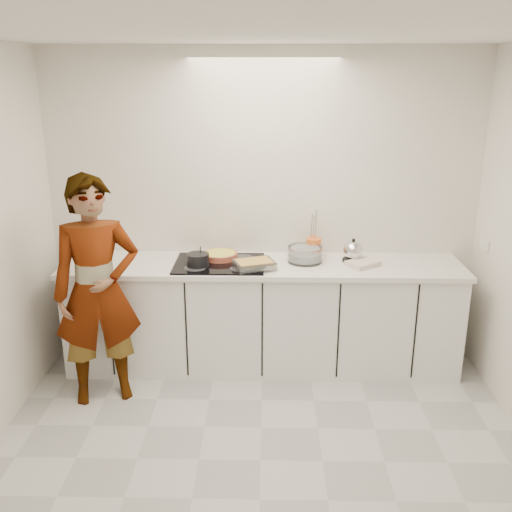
{
  "coord_description": "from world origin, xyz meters",
  "views": [
    {
      "loc": [
        0.03,
        -3.1,
        2.39
      ],
      "look_at": [
        -0.05,
        1.05,
        1.05
      ],
      "focal_mm": 40.0,
      "sensor_mm": 36.0,
      "label": 1
    }
  ],
  "objects_px": {
    "hob": "(219,263)",
    "tart_dish": "(220,255)",
    "baking_dish": "(254,264)",
    "utensil_crock": "(314,248)",
    "saucepan": "(198,260)",
    "cook": "(97,291)",
    "mixing_bowl": "(305,255)",
    "kettle": "(353,252)"
  },
  "relations": [
    {
      "from": "kettle",
      "to": "baking_dish",
      "type": "bearing_deg",
      "value": -164.25
    },
    {
      "from": "tart_dish",
      "to": "kettle",
      "type": "xyz_separation_m",
      "value": [
        1.09,
        -0.01,
        0.04
      ]
    },
    {
      "from": "utensil_crock",
      "to": "saucepan",
      "type": "bearing_deg",
      "value": -162.24
    },
    {
      "from": "saucepan",
      "to": "cook",
      "type": "distance_m",
      "value": 0.82
    },
    {
      "from": "utensil_crock",
      "to": "cook",
      "type": "bearing_deg",
      "value": -156.29
    },
    {
      "from": "saucepan",
      "to": "utensil_crock",
      "type": "distance_m",
      "value": 0.99
    },
    {
      "from": "baking_dish",
      "to": "utensil_crock",
      "type": "height_order",
      "value": "utensil_crock"
    },
    {
      "from": "saucepan",
      "to": "kettle",
      "type": "distance_m",
      "value": 1.27
    },
    {
      "from": "kettle",
      "to": "cook",
      "type": "xyz_separation_m",
      "value": [
        -1.94,
        -0.6,
        -0.13
      ]
    },
    {
      "from": "cook",
      "to": "tart_dish",
      "type": "bearing_deg",
      "value": 16.74
    },
    {
      "from": "utensil_crock",
      "to": "cook",
      "type": "relative_size",
      "value": 0.09
    },
    {
      "from": "saucepan",
      "to": "kettle",
      "type": "height_order",
      "value": "kettle"
    },
    {
      "from": "saucepan",
      "to": "utensil_crock",
      "type": "height_order",
      "value": "saucepan"
    },
    {
      "from": "saucepan",
      "to": "mixing_bowl",
      "type": "distance_m",
      "value": 0.87
    },
    {
      "from": "mixing_bowl",
      "to": "utensil_crock",
      "type": "height_order",
      "value": "utensil_crock"
    },
    {
      "from": "baking_dish",
      "to": "hob",
      "type": "bearing_deg",
      "value": 156.46
    },
    {
      "from": "mixing_bowl",
      "to": "cook",
      "type": "relative_size",
      "value": 0.19
    },
    {
      "from": "tart_dish",
      "to": "cook",
      "type": "distance_m",
      "value": 1.05
    },
    {
      "from": "saucepan",
      "to": "kettle",
      "type": "bearing_deg",
      "value": 8.35
    },
    {
      "from": "mixing_bowl",
      "to": "hob",
      "type": "bearing_deg",
      "value": -173.59
    },
    {
      "from": "cook",
      "to": "hob",
      "type": "bearing_deg",
      "value": 11.09
    },
    {
      "from": "saucepan",
      "to": "cook",
      "type": "height_order",
      "value": "cook"
    },
    {
      "from": "baking_dish",
      "to": "kettle",
      "type": "relative_size",
      "value": 1.77
    },
    {
      "from": "mixing_bowl",
      "to": "utensil_crock",
      "type": "bearing_deg",
      "value": 60.44
    },
    {
      "from": "utensil_crock",
      "to": "cook",
      "type": "distance_m",
      "value": 1.79
    },
    {
      "from": "hob",
      "to": "utensil_crock",
      "type": "xyz_separation_m",
      "value": [
        0.77,
        0.22,
        0.07
      ]
    },
    {
      "from": "hob",
      "to": "mixing_bowl",
      "type": "distance_m",
      "value": 0.7
    },
    {
      "from": "hob",
      "to": "mixing_bowl",
      "type": "relative_size",
      "value": 2.25
    },
    {
      "from": "utensil_crock",
      "to": "cook",
      "type": "height_order",
      "value": "cook"
    },
    {
      "from": "tart_dish",
      "to": "mixing_bowl",
      "type": "relative_size",
      "value": 1.08
    },
    {
      "from": "tart_dish",
      "to": "kettle",
      "type": "distance_m",
      "value": 1.09
    },
    {
      "from": "hob",
      "to": "tart_dish",
      "type": "bearing_deg",
      "value": 92.28
    },
    {
      "from": "kettle",
      "to": "utensil_crock",
      "type": "xyz_separation_m",
      "value": [
        -0.31,
        0.12,
        -0.0
      ]
    },
    {
      "from": "tart_dish",
      "to": "utensil_crock",
      "type": "xyz_separation_m",
      "value": [
        0.78,
        0.1,
        0.04
      ]
    },
    {
      "from": "kettle",
      "to": "saucepan",
      "type": "bearing_deg",
      "value": -171.65
    },
    {
      "from": "mixing_bowl",
      "to": "tart_dish",
      "type": "bearing_deg",
      "value": 176.82
    },
    {
      "from": "mixing_bowl",
      "to": "cook",
      "type": "height_order",
      "value": "cook"
    },
    {
      "from": "hob",
      "to": "utensil_crock",
      "type": "relative_size",
      "value": 4.56
    },
    {
      "from": "baking_dish",
      "to": "utensil_crock",
      "type": "xyz_separation_m",
      "value": [
        0.49,
        0.34,
        0.03
      ]
    },
    {
      "from": "baking_dish",
      "to": "utensil_crock",
      "type": "bearing_deg",
      "value": 34.99
    },
    {
      "from": "kettle",
      "to": "utensil_crock",
      "type": "distance_m",
      "value": 0.33
    },
    {
      "from": "baking_dish",
      "to": "mixing_bowl",
      "type": "bearing_deg",
      "value": 26.19
    }
  ]
}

